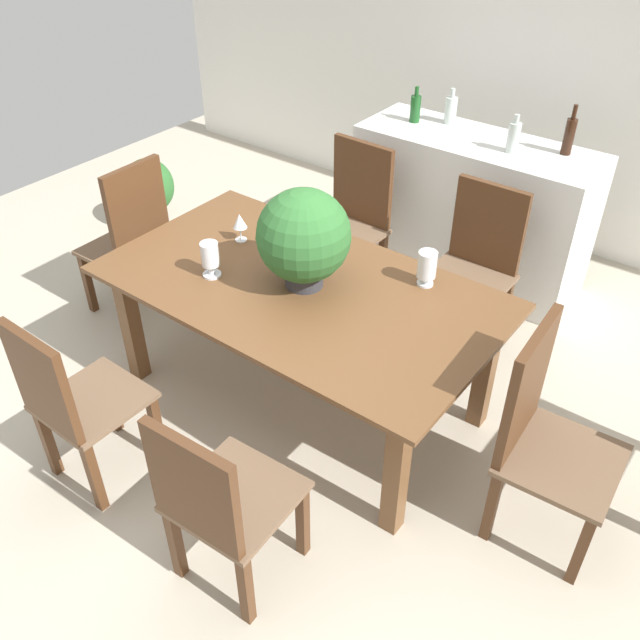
{
  "coord_description": "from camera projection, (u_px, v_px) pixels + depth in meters",
  "views": [
    {
      "loc": [
        1.74,
        -2.01,
        2.58
      ],
      "look_at": [
        0.09,
        0.15,
        0.53
      ],
      "focal_mm": 38.06,
      "sensor_mm": 36.0,
      "label": 1
    }
  ],
  "objects": [
    {
      "name": "potted_plant_floor",
      "position": [
        149.0,
        190.0,
        5.06
      ],
      "size": [
        0.37,
        0.37,
        0.55
      ],
      "color": "#9E9384",
      "rests_on": "ground"
    },
    {
      "name": "chair_near_left",
      "position": [
        72.0,
        400.0,
        2.97
      ],
      "size": [
        0.42,
        0.44,
        0.93
      ],
      "rotation": [
        0.0,
        0.0,
        3.13
      ],
      "color": "#4C2D19",
      "rests_on": "ground"
    },
    {
      "name": "dining_table",
      "position": [
        300.0,
        303.0,
        3.36
      ],
      "size": [
        1.96,
        1.1,
        0.74
      ],
      "color": "brown",
      "rests_on": "ground"
    },
    {
      "name": "chair_head_end",
      "position": [
        132.0,
        237.0,
        4.02
      ],
      "size": [
        0.45,
        0.44,
        1.03
      ],
      "rotation": [
        0.0,
        0.0,
        -1.56
      ],
      "color": "#4C2D19",
      "rests_on": "ground"
    },
    {
      "name": "chair_far_right",
      "position": [
        476.0,
        260.0,
        3.88
      ],
      "size": [
        0.46,
        0.46,
        0.95
      ],
      "rotation": [
        0.0,
        0.0,
        0.0
      ],
      "color": "#4C2D19",
      "rests_on": "ground"
    },
    {
      "name": "crystal_vase_center_near",
      "position": [
        210.0,
        257.0,
        3.29
      ],
      "size": [
        0.09,
        0.09,
        0.18
      ],
      "color": "silver",
      "rests_on": "dining_table"
    },
    {
      "name": "wine_bottle_amber",
      "position": [
        514.0,
        137.0,
        3.99
      ],
      "size": [
        0.07,
        0.07,
        0.23
      ],
      "color": "#B2BFB7",
      "rests_on": "kitchen_counter"
    },
    {
      "name": "wine_bottle_clear",
      "position": [
        415.0,
        108.0,
        4.39
      ],
      "size": [
        0.07,
        0.07,
        0.23
      ],
      "color": "#194C1E",
      "rests_on": "kitchen_counter"
    },
    {
      "name": "wine_bottle_green",
      "position": [
        451.0,
        110.0,
        4.36
      ],
      "size": [
        0.08,
        0.08,
        0.23
      ],
      "color": "#B2BFB7",
      "rests_on": "kitchen_counter"
    },
    {
      "name": "wine_bottle_tall",
      "position": [
        569.0,
        135.0,
        3.95
      ],
      "size": [
        0.06,
        0.06,
        0.3
      ],
      "color": "black",
      "rests_on": "kitchen_counter"
    },
    {
      "name": "chair_far_left",
      "position": [
        351.0,
        214.0,
        4.3
      ],
      "size": [
        0.49,
        0.49,
        0.98
      ],
      "rotation": [
        0.0,
        0.0,
        -0.04
      ],
      "color": "#4C2D19",
      "rests_on": "ground"
    },
    {
      "name": "kitchen_counter",
      "position": [
        470.0,
        209.0,
        4.47
      ],
      "size": [
        1.53,
        0.55,
        0.95
      ],
      "primitive_type": "cube",
      "color": "silver",
      "rests_on": "ground"
    },
    {
      "name": "chair_near_right",
      "position": [
        217.0,
        501.0,
        2.54
      ],
      "size": [
        0.47,
        0.47,
        0.92
      ],
      "rotation": [
        0.0,
        0.0,
        3.2
      ],
      "color": "#4C2D19",
      "rests_on": "ground"
    },
    {
      "name": "ground_plane",
      "position": [
        291.0,
        406.0,
        3.67
      ],
      "size": [
        7.04,
        7.04,
        0.0
      ],
      "primitive_type": "plane",
      "color": "#BCB29E"
    },
    {
      "name": "crystal_vase_left",
      "position": [
        427.0,
        266.0,
        3.23
      ],
      "size": [
        0.09,
        0.09,
        0.18
      ],
      "color": "silver",
      "rests_on": "dining_table"
    },
    {
      "name": "back_wall",
      "position": [
        531.0,
        50.0,
        4.54
      ],
      "size": [
        6.4,
        0.1,
        2.6
      ],
      "primitive_type": "cube",
      "color": "white",
      "rests_on": "ground"
    },
    {
      "name": "chair_foot_end",
      "position": [
        542.0,
        429.0,
        2.78
      ],
      "size": [
        0.48,
        0.5,
        1.02
      ],
      "rotation": [
        0.0,
        0.0,
        1.63
      ],
      "color": "#4C2D19",
      "rests_on": "ground"
    },
    {
      "name": "wine_glass",
      "position": [
        240.0,
        222.0,
        3.57
      ],
      "size": [
        0.08,
        0.08,
        0.16
      ],
      "color": "silver",
      "rests_on": "dining_table"
    },
    {
      "name": "flower_centerpiece",
      "position": [
        304.0,
        237.0,
        3.14
      ],
      "size": [
        0.45,
        0.45,
        0.49
      ],
      "color": "#333338",
      "rests_on": "dining_table"
    }
  ]
}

